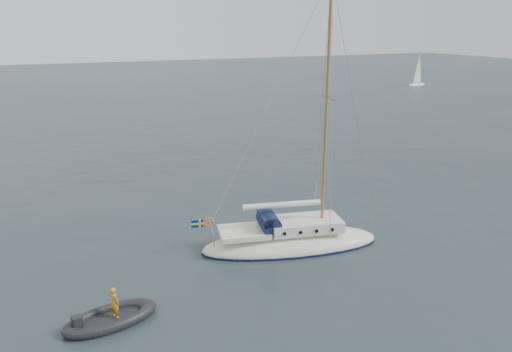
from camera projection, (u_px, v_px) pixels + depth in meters
name	position (u px, v px, depth m)	size (l,w,h in m)	color
ground	(299.00, 227.00, 30.90)	(300.00, 300.00, 0.00)	black
sailboat	(291.00, 228.00, 27.88)	(10.63, 3.18, 15.14)	white
dinghy	(268.00, 230.00, 29.99)	(3.01, 1.36, 0.43)	#46464A
rib	(110.00, 317.00, 20.98)	(4.06, 1.85, 1.60)	black
distant_yacht_b	(418.00, 70.00, 102.07)	(5.40, 2.88, 7.15)	silver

